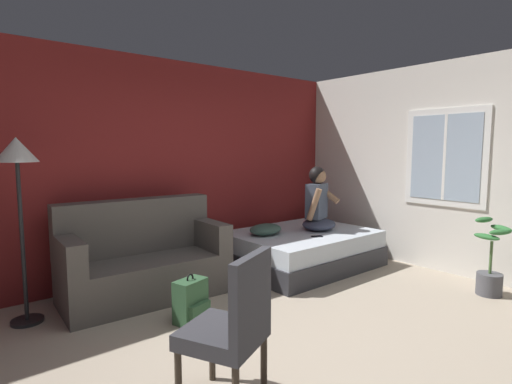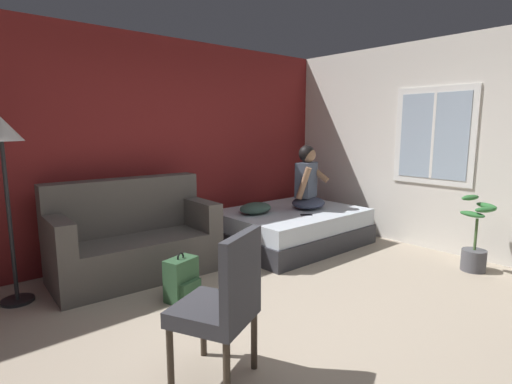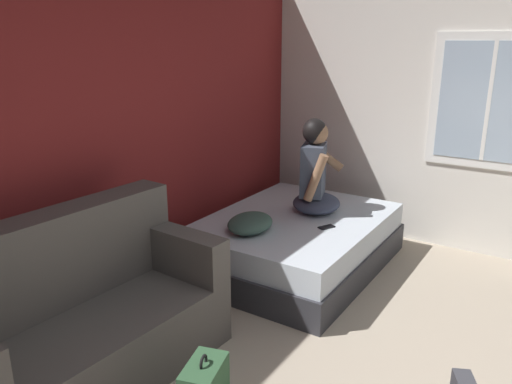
# 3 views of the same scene
# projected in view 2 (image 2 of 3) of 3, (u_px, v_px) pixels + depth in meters

# --- Properties ---
(ground_plane) EXTENTS (40.00, 40.00, 0.00)m
(ground_plane) POSITION_uv_depth(u_px,v_px,m) (285.00, 339.00, 3.05)
(ground_plane) COLOR tan
(wall_back_accent) EXTENTS (11.15, 0.16, 2.70)m
(wall_back_accent) POSITION_uv_depth(u_px,v_px,m) (129.00, 148.00, 4.83)
(wall_back_accent) COLOR maroon
(wall_back_accent) RESTS_ON ground
(wall_side_with_window) EXTENTS (0.19, 6.62, 2.70)m
(wall_side_with_window) POSITION_uv_depth(u_px,v_px,m) (468.00, 147.00, 4.88)
(wall_side_with_window) COLOR silver
(wall_side_with_window) RESTS_ON ground
(bed) EXTENTS (1.90, 1.45, 0.48)m
(bed) POSITION_uv_depth(u_px,v_px,m) (291.00, 227.00, 5.48)
(bed) COLOR #2D2D33
(bed) RESTS_ON ground
(couch) EXTENTS (1.74, 0.91, 1.04)m
(couch) POSITION_uv_depth(u_px,v_px,m) (133.00, 240.00, 4.32)
(couch) COLOR #514C47
(couch) RESTS_ON ground
(side_chair) EXTENTS (0.61, 0.61, 0.98)m
(side_chair) POSITION_uv_depth(u_px,v_px,m) (223.00, 302.00, 2.47)
(side_chair) COLOR #382D23
(side_chair) RESTS_ON ground
(person_seated) EXTENTS (0.63, 0.58, 0.88)m
(person_seated) POSITION_uv_depth(u_px,v_px,m) (308.00, 183.00, 5.50)
(person_seated) COLOR #383D51
(person_seated) RESTS_ON bed
(backpack) EXTENTS (0.34, 0.30, 0.46)m
(backpack) POSITION_uv_depth(u_px,v_px,m) (182.00, 280.00, 3.71)
(backpack) COLOR #2D5133
(backpack) RESTS_ON ground
(throw_pillow) EXTENTS (0.54, 0.44, 0.14)m
(throw_pillow) POSITION_uv_depth(u_px,v_px,m) (255.00, 208.00, 5.22)
(throw_pillow) COLOR #385147
(throw_pillow) RESTS_ON bed
(cell_phone) EXTENTS (0.16, 0.13, 0.01)m
(cell_phone) POSITION_uv_depth(u_px,v_px,m) (306.00, 215.00, 5.12)
(cell_phone) COLOR black
(cell_phone) RESTS_ON bed
(floor_lamp) EXTENTS (0.36, 0.36, 1.70)m
(floor_lamp) POSITION_uv_depth(u_px,v_px,m) (2.00, 147.00, 3.46)
(floor_lamp) COLOR black
(floor_lamp) RESTS_ON ground
(potted_plant) EXTENTS (0.39, 0.37, 0.85)m
(potted_plant) POSITION_uv_depth(u_px,v_px,m) (475.00, 245.00, 4.45)
(potted_plant) COLOR #4C4C51
(potted_plant) RESTS_ON ground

